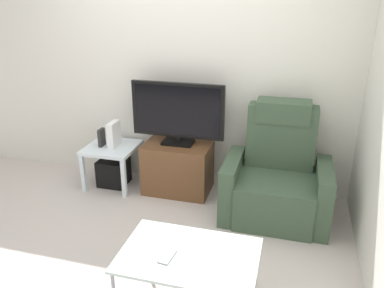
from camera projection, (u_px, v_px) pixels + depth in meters
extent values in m
plane|color=#BCB2AD|center=(142.00, 232.00, 3.48)|extent=(6.40, 6.40, 0.00)
cube|color=silver|center=(177.00, 66.00, 4.01)|extent=(6.40, 0.06, 2.60)
cube|color=brown|center=(178.00, 168.00, 4.11)|extent=(0.69, 0.46, 0.54)
cube|color=black|center=(171.00, 167.00, 3.87)|extent=(0.64, 0.02, 0.02)
cube|color=black|center=(173.00, 162.00, 3.91)|extent=(0.34, 0.11, 0.04)
cube|color=black|center=(178.00, 142.00, 4.02)|extent=(0.32, 0.20, 0.03)
cube|color=black|center=(178.00, 139.00, 4.01)|extent=(0.06, 0.04, 0.05)
cube|color=black|center=(178.00, 110.00, 3.89)|extent=(0.97, 0.05, 0.57)
cube|color=black|center=(177.00, 111.00, 3.87)|extent=(0.89, 0.01, 0.51)
cube|color=#384C38|center=(275.00, 197.00, 3.64)|extent=(0.70, 0.72, 0.42)
cube|color=#384C38|center=(281.00, 136.00, 3.69)|extent=(0.64, 0.20, 0.62)
cube|color=#384C38|center=(284.00, 111.00, 3.62)|extent=(0.50, 0.26, 0.20)
cube|color=#384C38|center=(232.00, 185.00, 3.72)|extent=(0.14, 0.68, 0.56)
cube|color=#384C38|center=(322.00, 196.00, 3.51)|extent=(0.14, 0.68, 0.56)
cube|color=silver|center=(112.00, 147.00, 4.19)|extent=(0.54, 0.54, 0.04)
cube|color=silver|center=(83.00, 173.00, 4.12)|extent=(0.04, 0.04, 0.42)
cube|color=silver|center=(124.00, 178.00, 4.00)|extent=(0.04, 0.04, 0.42)
cube|color=silver|center=(104.00, 156.00, 4.54)|extent=(0.04, 0.04, 0.42)
cube|color=silver|center=(141.00, 160.00, 4.43)|extent=(0.04, 0.04, 0.42)
cube|color=black|center=(114.00, 172.00, 4.30)|extent=(0.30, 0.30, 0.30)
cube|color=#262626|center=(102.00, 137.00, 4.15)|extent=(0.04, 0.11, 0.19)
cube|color=white|center=(114.00, 134.00, 4.13)|extent=(0.07, 0.20, 0.27)
cube|color=#B2C6C1|center=(189.00, 255.00, 2.50)|extent=(0.90, 0.60, 0.02)
cylinder|color=gray|center=(146.00, 248.00, 2.93)|extent=(0.02, 0.02, 0.42)
cylinder|color=gray|center=(256.00, 267.00, 2.72)|extent=(0.02, 0.02, 0.42)
cube|color=#B7B7BC|center=(167.00, 256.00, 2.46)|extent=(0.09, 0.16, 0.01)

